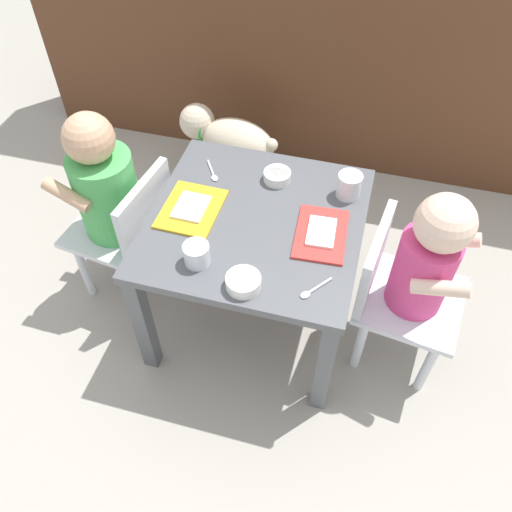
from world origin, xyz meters
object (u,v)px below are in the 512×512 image
object	(u,v)px
water_cup_left	(197,255)
spoon_by_left_tray	(313,290)
seated_child_left	(109,193)
dog	(229,140)
water_cup_right	(349,187)
cereal_bowl_right_side	(243,282)
seated_child_right	(420,266)
dining_table	(256,237)
veggie_bowl_near	(277,176)
food_tray_left	(191,208)
spoon_by_right_tray	(213,173)
food_tray_right	(321,233)

from	to	relation	value
water_cup_left	spoon_by_left_tray	distance (m)	0.31
seated_child_left	dog	xyz separation A→B (m)	(0.18, 0.59, -0.20)
dog	spoon_by_left_tray	bearing A→B (deg)	-59.65
seated_child_left	water_cup_right	distance (m)	0.70
seated_child_left	water_cup_left	size ratio (longest dim) A/B	10.10
water_cup_right	cereal_bowl_right_side	distance (m)	0.44
seated_child_right	water_cup_right	bearing A→B (deg)	140.43
dog	water_cup_right	bearing A→B (deg)	-41.43
dining_table	water_cup_right	distance (m)	0.30
seated_child_right	veggie_bowl_near	distance (m)	0.48
dog	water_cup_left	world-z (taller)	water_cup_left
veggie_bowl_near	cereal_bowl_right_side	xyz separation A→B (m)	(0.01, -0.41, 0.00)
dog	food_tray_left	distance (m)	0.67
dining_table	spoon_by_right_tray	world-z (taller)	spoon_by_right_tray
water_cup_left	water_cup_right	xyz separation A→B (m)	(0.33, 0.35, 0.01)
food_tray_right	water_cup_right	distance (m)	0.18
seated_child_right	water_cup_right	xyz separation A→B (m)	(-0.23, 0.19, 0.07)
food_tray_right	veggie_bowl_near	size ratio (longest dim) A/B	2.58
seated_child_right	food_tray_right	size ratio (longest dim) A/B	3.17
water_cup_right	veggie_bowl_near	world-z (taller)	water_cup_right
cereal_bowl_right_side	spoon_by_right_tray	world-z (taller)	cereal_bowl_right_side
food_tray_left	spoon_by_right_tray	world-z (taller)	food_tray_left
food_tray_left	spoon_by_left_tray	size ratio (longest dim) A/B	2.31
seated_child_left	veggie_bowl_near	size ratio (longest dim) A/B	8.51
food_tray_right	cereal_bowl_right_side	bearing A→B (deg)	-124.56
seated_child_right	cereal_bowl_right_side	bearing A→B (deg)	-153.50
food_tray_left	spoon_by_right_tray	xyz separation A→B (m)	(0.01, 0.16, -0.00)
seated_child_left	food_tray_right	size ratio (longest dim) A/B	3.30
cereal_bowl_right_side	spoon_by_left_tray	world-z (taller)	cereal_bowl_right_side
food_tray_right	veggie_bowl_near	xyz separation A→B (m)	(-0.17, 0.19, 0.01)
spoon_by_right_tray	cereal_bowl_right_side	bearing A→B (deg)	-61.69
food_tray_left	cereal_bowl_right_side	xyz separation A→B (m)	(0.22, -0.22, 0.01)
water_cup_right	spoon_by_right_tray	world-z (taller)	water_cup_right
seated_child_left	veggie_bowl_near	world-z (taller)	seated_child_left
seated_child_right	water_cup_right	world-z (taller)	seated_child_right
food_tray_right	veggie_bowl_near	distance (m)	0.25
water_cup_left	dining_table	bearing A→B (deg)	60.98
cereal_bowl_right_side	spoon_by_left_tray	distance (m)	0.17
water_cup_right	seated_child_right	bearing A→B (deg)	-39.57
spoon_by_right_tray	food_tray_left	bearing A→B (deg)	-92.77
water_cup_right	spoon_by_left_tray	size ratio (longest dim) A/B	0.84
water_cup_left	cereal_bowl_right_side	world-z (taller)	water_cup_left
food_tray_left	cereal_bowl_right_side	bearing A→B (deg)	-45.79
water_cup_right	spoon_by_left_tray	bearing A→B (deg)	-94.60
food_tray_right	cereal_bowl_right_side	size ratio (longest dim) A/B	2.36
spoon_by_left_tray	spoon_by_right_tray	bearing A→B (deg)	136.75
seated_child_right	dog	xyz separation A→B (m)	(-0.73, 0.63, -0.19)
food_tray_right	seated_child_left	bearing A→B (deg)	177.40
cereal_bowl_right_side	spoon_by_left_tray	xyz separation A→B (m)	(0.17, 0.03, -0.02)
veggie_bowl_near	spoon_by_right_tray	world-z (taller)	veggie_bowl_near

